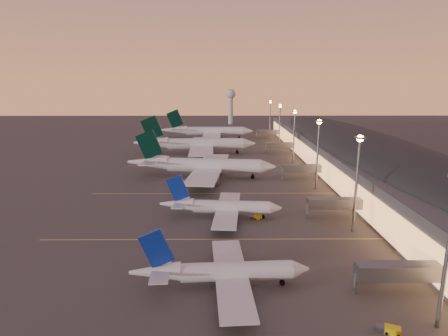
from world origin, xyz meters
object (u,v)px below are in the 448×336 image
airliner_wide_near (201,165)px  radar_tower (231,100)px  airliner_narrow_north (221,207)px  airliner_wide_mid (195,144)px  baggage_tug_c (256,217)px  baggage_tug_b (368,277)px  airliner_wide_far (207,131)px  baggage_tug_a (389,330)px  airliner_narrow_south (221,272)px

airliner_wide_near → radar_tower: size_ratio=1.91×
airliner_narrow_north → airliner_wide_mid: airliner_wide_mid is taller
airliner_wide_mid → baggage_tug_c: 103.53m
airliner_wide_mid → baggage_tug_b: 142.07m
airliner_narrow_north → baggage_tug_c: airliner_narrow_north is taller
radar_tower → baggage_tug_c: bearing=-89.7°
airliner_wide_far → radar_tower: 96.79m
radar_tower → baggage_tug_a: (17.61, -301.30, -21.38)m
baggage_tug_a → baggage_tug_b: bearing=102.3°
airliner_wide_far → baggage_tug_b: (39.19, -191.55, -4.71)m
airliner_narrow_north → airliner_wide_near: 48.22m
airliner_wide_mid → baggage_tug_b: size_ratio=15.10×
airliner_narrow_south → baggage_tug_a: size_ratio=8.91×
airliner_wide_near → baggage_tug_a: airliner_wide_near is taller
airliner_narrow_south → airliner_narrow_north: bearing=86.7°
airliner_wide_far → baggage_tug_a: 211.01m
radar_tower → baggage_tug_a: radar_tower is taller
airliner_wide_far → airliner_narrow_north: bearing=-85.9°
airliner_wide_far → baggage_tug_a: size_ratio=16.35×
airliner_narrow_south → airliner_wide_mid: size_ratio=0.52×
airliner_narrow_north → baggage_tug_b: airliner_narrow_north is taller
airliner_narrow_north → airliner_narrow_south: bearing=-85.2°
airliner_wide_near → baggage_tug_c: 52.18m
airliner_narrow_north → baggage_tug_c: bearing=-1.1°
airliner_wide_mid → baggage_tug_c: size_ratio=18.39×
baggage_tug_b → baggage_tug_c: size_ratio=1.22×
baggage_tug_a → baggage_tug_b: size_ratio=0.88×
airliner_wide_near → radar_tower: radar_tower is taller
radar_tower → airliner_wide_far: bearing=-101.3°
airliner_narrow_north → baggage_tug_c: 10.88m
baggage_tug_b → airliner_narrow_south: bearing=170.7°
airliner_wide_mid → baggage_tug_b: airliner_wide_mid is taller
airliner_wide_mid → baggage_tug_a: (40.93, -151.31, -5.01)m
baggage_tug_b → baggage_tug_a: bearing=-114.3°
baggage_tug_a → baggage_tug_c: baggage_tug_a is taller
airliner_wide_near → baggage_tug_a: size_ratio=15.92×
radar_tower → baggage_tug_b: 286.58m
airliner_wide_mid → baggage_tug_c: bearing=-77.7°
radar_tower → baggage_tug_b: bearing=-85.9°
airliner_wide_mid → airliner_wide_far: (4.61, 56.49, -0.23)m
airliner_narrow_south → airliner_wide_mid: airliner_wide_mid is taller
airliner_wide_mid → baggage_tug_a: bearing=-76.3°
airliner_narrow_south → airliner_wide_mid: 138.34m
airliner_narrow_south → airliner_wide_near: airliner_wide_near is taller
airliner_wide_near → baggage_tug_b: size_ratio=14.08×
airliner_narrow_north → airliner_wide_far: bearing=98.1°
airliner_narrow_north → baggage_tug_c: size_ratio=9.88×
airliner_wide_mid → radar_tower: size_ratio=2.05×
airliner_narrow_north → radar_tower: 250.29m
airliner_narrow_south → airliner_wide_far: bearing=89.4°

